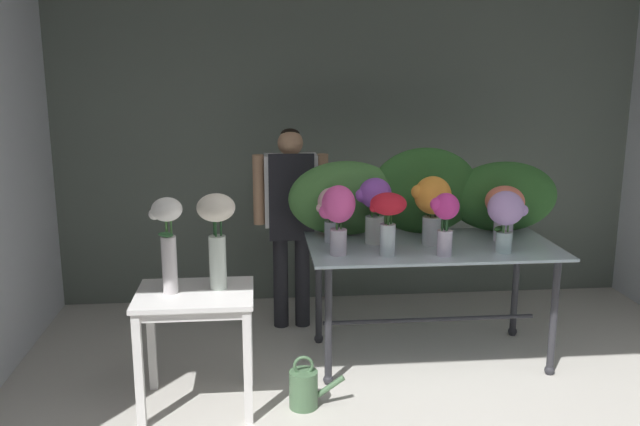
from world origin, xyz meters
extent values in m
plane|color=beige|center=(0.00, 1.63, 0.00)|extent=(7.17, 7.17, 0.00)
cube|color=slate|center=(0.00, 3.26, 1.48)|extent=(5.22, 0.12, 2.95)
cube|color=#AAC0CC|center=(0.40, 1.82, 0.85)|extent=(1.74, 0.90, 0.02)
cylinder|color=#2D2D33|center=(-0.37, 1.47, 0.42)|extent=(0.05, 0.05, 0.84)
sphere|color=#2D2D33|center=(-0.37, 1.47, 0.03)|extent=(0.07, 0.07, 0.07)
cylinder|color=#2D2D33|center=(1.17, 1.47, 0.42)|extent=(0.05, 0.05, 0.84)
sphere|color=#2D2D33|center=(1.17, 1.47, 0.03)|extent=(0.07, 0.07, 0.07)
cylinder|color=#2D2D33|center=(-0.37, 2.17, 0.42)|extent=(0.05, 0.05, 0.84)
sphere|color=#2D2D33|center=(-0.37, 2.17, 0.03)|extent=(0.07, 0.07, 0.07)
cylinder|color=#2D2D33|center=(1.17, 2.17, 0.42)|extent=(0.05, 0.05, 0.84)
sphere|color=#2D2D33|center=(1.17, 2.17, 0.03)|extent=(0.07, 0.07, 0.07)
cylinder|color=#2D2D33|center=(0.40, 1.82, 0.29)|extent=(1.54, 0.03, 0.03)
cube|color=white|center=(-1.21, 1.27, 0.73)|extent=(0.71, 0.57, 0.03)
cube|color=white|center=(-1.21, 1.27, 0.69)|extent=(0.65, 0.51, 0.06)
cube|color=white|center=(-1.53, 1.02, 0.36)|extent=(0.05, 0.05, 0.72)
cube|color=white|center=(-0.90, 1.02, 0.36)|extent=(0.05, 0.05, 0.72)
cube|color=white|center=(-1.53, 1.52, 0.36)|extent=(0.05, 0.05, 0.72)
cube|color=white|center=(-0.90, 1.52, 0.36)|extent=(0.05, 0.05, 0.72)
cylinder|color=#232328|center=(-0.65, 2.54, 0.43)|extent=(0.12, 0.12, 0.85)
cylinder|color=#232328|center=(-0.47, 2.54, 0.43)|extent=(0.12, 0.12, 0.85)
cube|color=silver|center=(-0.56, 2.54, 1.13)|extent=(0.41, 0.22, 0.56)
cube|color=black|center=(-0.56, 2.42, 1.09)|extent=(0.35, 0.02, 0.68)
cylinder|color=tan|center=(-0.81, 2.54, 1.14)|extent=(0.09, 0.09, 0.55)
cylinder|color=tan|center=(-0.31, 2.54, 1.14)|extent=(0.09, 0.09, 0.55)
sphere|color=tan|center=(-0.56, 2.54, 1.50)|extent=(0.20, 0.20, 0.20)
ellipsoid|color=black|center=(-0.56, 2.56, 1.57)|extent=(0.15, 0.15, 0.09)
ellipsoid|color=#477F3D|center=(-0.18, 2.15, 1.13)|extent=(0.84, 0.27, 0.56)
ellipsoid|color=#2D6028|center=(0.42, 2.15, 1.18)|extent=(0.82, 0.21, 0.65)
ellipsoid|color=#2D6028|center=(1.02, 2.15, 1.12)|extent=(0.83, 0.29, 0.53)
cylinder|color=silver|center=(0.83, 1.58, 0.93)|extent=(0.11, 0.11, 0.14)
cylinder|color=#9EBCB2|center=(0.83, 1.58, 0.89)|extent=(0.10, 0.10, 0.06)
cylinder|color=#477F3D|center=(0.85, 1.58, 0.98)|extent=(0.01, 0.01, 0.23)
cylinder|color=#477F3D|center=(0.82, 1.61, 0.98)|extent=(0.01, 0.01, 0.23)
cylinder|color=#477F3D|center=(0.82, 1.56, 0.98)|extent=(0.01, 0.01, 0.23)
ellipsoid|color=#B28ED1|center=(0.83, 1.58, 1.16)|extent=(0.24, 0.24, 0.23)
sphere|color=#B28ED1|center=(0.76, 1.58, 1.12)|extent=(0.06, 0.06, 0.06)
sphere|color=#B28ED1|center=(0.94, 1.57, 1.15)|extent=(0.08, 0.08, 0.08)
ellipsoid|color=#2D6028|center=(0.79, 1.60, 1.02)|extent=(0.10, 0.10, 0.03)
cylinder|color=silver|center=(0.40, 1.83, 0.96)|extent=(0.13, 0.13, 0.20)
cylinder|color=#9EBCB2|center=(0.40, 1.83, 0.90)|extent=(0.12, 0.12, 0.08)
cylinder|color=#2D6028|center=(0.42, 1.84, 1.00)|extent=(0.01, 0.01, 0.26)
cylinder|color=#2D6028|center=(0.37, 1.86, 1.00)|extent=(0.01, 0.01, 0.26)
cylinder|color=#2D6028|center=(0.38, 1.81, 1.00)|extent=(0.01, 0.01, 0.26)
ellipsoid|color=orange|center=(0.40, 1.83, 1.21)|extent=(0.26, 0.26, 0.27)
sphere|color=orange|center=(0.29, 1.82, 1.24)|extent=(0.10, 0.10, 0.10)
cylinder|color=silver|center=(-0.29, 1.64, 0.94)|extent=(0.11, 0.11, 0.17)
cylinder|color=#9EBCB2|center=(-0.29, 1.64, 0.89)|extent=(0.10, 0.10, 0.07)
cylinder|color=#387033|center=(-0.27, 1.64, 1.00)|extent=(0.01, 0.01, 0.26)
cylinder|color=#387033|center=(-0.30, 1.66, 1.00)|extent=(0.01, 0.01, 0.26)
cylinder|color=#387033|center=(-0.30, 1.62, 1.00)|extent=(0.01, 0.01, 0.26)
ellipsoid|color=#E54C9E|center=(-0.29, 1.64, 1.20)|extent=(0.22, 0.22, 0.25)
sphere|color=#E54C9E|center=(-0.37, 1.64, 1.15)|extent=(0.10, 0.10, 0.10)
cylinder|color=silver|center=(0.41, 1.54, 0.94)|extent=(0.10, 0.10, 0.17)
cylinder|color=#9EBCB2|center=(0.41, 1.54, 0.89)|extent=(0.09, 0.09, 0.07)
cylinder|color=#28562D|center=(0.42, 1.54, 1.00)|extent=(0.01, 0.01, 0.27)
cylinder|color=#28562D|center=(0.41, 1.56, 1.00)|extent=(0.01, 0.01, 0.27)
cylinder|color=#28562D|center=(0.39, 1.54, 1.00)|extent=(0.01, 0.01, 0.27)
cylinder|color=#28562D|center=(0.41, 1.52, 1.00)|extent=(0.01, 0.01, 0.27)
ellipsoid|color=#D1338E|center=(0.41, 1.54, 1.19)|extent=(0.17, 0.17, 0.18)
sphere|color=#D1338E|center=(0.34, 1.53, 1.21)|extent=(0.09, 0.09, 0.09)
cylinder|color=silver|center=(0.94, 1.89, 0.94)|extent=(0.14, 0.14, 0.16)
cylinder|color=#9EBCB2|center=(0.94, 1.89, 0.89)|extent=(0.13, 0.13, 0.07)
cylinder|color=#2D6028|center=(0.97, 1.89, 0.97)|extent=(0.01, 0.01, 0.21)
cylinder|color=#2D6028|center=(0.93, 1.92, 0.97)|extent=(0.01, 0.01, 0.21)
cylinder|color=#2D6028|center=(0.92, 1.85, 0.97)|extent=(0.01, 0.01, 0.21)
ellipsoid|color=#EF7A60|center=(0.94, 1.89, 1.15)|extent=(0.28, 0.28, 0.22)
sphere|color=#EF7A60|center=(1.02, 1.86, 1.13)|extent=(0.07, 0.07, 0.07)
ellipsoid|color=#28562D|center=(0.96, 1.86, 1.04)|extent=(0.11, 0.06, 0.03)
cylinder|color=silver|center=(0.00, 1.90, 0.95)|extent=(0.13, 0.13, 0.20)
cylinder|color=#9EBCB2|center=(0.00, 1.90, 0.90)|extent=(0.12, 0.12, 0.08)
cylinder|color=#2D6028|center=(0.03, 1.90, 1.01)|extent=(0.01, 0.01, 0.29)
cylinder|color=#2D6028|center=(-0.02, 1.92, 1.01)|extent=(0.01, 0.01, 0.29)
cylinder|color=#2D6028|center=(-0.02, 1.87, 1.01)|extent=(0.01, 0.01, 0.29)
ellipsoid|color=purple|center=(0.00, 1.90, 1.22)|extent=(0.23, 0.23, 0.22)
sphere|color=purple|center=(-0.09, 1.89, 1.21)|extent=(0.10, 0.10, 0.10)
sphere|color=purple|center=(0.07, 1.91, 1.19)|extent=(0.07, 0.07, 0.07)
cylinder|color=silver|center=(-0.30, 1.96, 0.93)|extent=(0.10, 0.10, 0.15)
cylinder|color=#9EBCB2|center=(-0.30, 1.96, 0.89)|extent=(0.09, 0.09, 0.06)
cylinder|color=#28562D|center=(-0.28, 1.96, 0.98)|extent=(0.01, 0.01, 0.22)
cylinder|color=#28562D|center=(-0.30, 1.98, 0.98)|extent=(0.01, 0.01, 0.22)
cylinder|color=#28562D|center=(-0.31, 1.96, 0.98)|extent=(0.01, 0.01, 0.22)
cylinder|color=#28562D|center=(-0.29, 1.94, 0.98)|extent=(0.01, 0.01, 0.22)
ellipsoid|color=#EFB2BC|center=(-0.30, 1.96, 1.15)|extent=(0.20, 0.20, 0.21)
sphere|color=#EFB2BC|center=(-0.38, 1.93, 1.11)|extent=(0.07, 0.07, 0.07)
ellipsoid|color=#387033|center=(-0.30, 1.97, 1.03)|extent=(0.08, 0.11, 0.03)
cylinder|color=silver|center=(0.03, 1.59, 0.96)|extent=(0.10, 0.10, 0.21)
cylinder|color=#9EBCB2|center=(0.03, 1.59, 0.90)|extent=(0.10, 0.10, 0.09)
cylinder|color=#2D6028|center=(0.05, 1.58, 1.02)|extent=(0.01, 0.01, 0.30)
cylinder|color=#2D6028|center=(0.03, 1.61, 1.02)|extent=(0.01, 0.01, 0.30)
cylinder|color=#2D6028|center=(0.02, 1.59, 1.02)|extent=(0.01, 0.01, 0.30)
cylinder|color=#2D6028|center=(0.03, 1.57, 1.02)|extent=(0.01, 0.01, 0.30)
ellipsoid|color=red|center=(0.03, 1.59, 1.21)|extent=(0.24, 0.24, 0.15)
sphere|color=red|center=(-0.07, 1.57, 1.18)|extent=(0.06, 0.06, 0.06)
cylinder|color=silver|center=(-1.36, 1.27, 0.93)|extent=(0.09, 0.09, 0.35)
cylinder|color=#9EBCB2|center=(-1.36, 1.27, 0.83)|extent=(0.08, 0.08, 0.15)
cylinder|color=#477F3D|center=(-1.34, 1.28, 0.99)|extent=(0.01, 0.01, 0.47)
cylinder|color=#477F3D|center=(-1.36, 1.29, 0.99)|extent=(0.01, 0.01, 0.47)
cylinder|color=#477F3D|center=(-1.36, 1.25, 0.99)|extent=(0.01, 0.01, 0.47)
ellipsoid|color=white|center=(-1.36, 1.27, 1.27)|extent=(0.18, 0.18, 0.14)
sphere|color=white|center=(-1.43, 1.27, 1.24)|extent=(0.07, 0.07, 0.07)
ellipsoid|color=#28562D|center=(-1.36, 1.23, 1.12)|extent=(0.11, 0.08, 0.03)
cylinder|color=silver|center=(-1.07, 1.33, 0.92)|extent=(0.11, 0.11, 0.33)
cylinder|color=#9EBCB2|center=(-1.07, 1.33, 0.82)|extent=(0.10, 0.10, 0.14)
cylinder|color=#28562D|center=(-1.05, 1.33, 0.98)|extent=(0.01, 0.01, 0.45)
cylinder|color=#28562D|center=(-1.09, 1.35, 0.98)|extent=(0.01, 0.01, 0.45)
cylinder|color=#28562D|center=(-1.08, 1.31, 0.98)|extent=(0.01, 0.01, 0.45)
ellipsoid|color=silver|center=(-1.07, 1.33, 1.26)|extent=(0.23, 0.23, 0.17)
cylinder|color=#4C704C|center=(-0.56, 1.18, 0.12)|extent=(0.18, 0.18, 0.24)
cylinder|color=#4C704C|center=(-0.39, 1.18, 0.13)|extent=(0.18, 0.04, 0.14)
torus|color=#4C704C|center=(-0.56, 1.18, 0.28)|extent=(0.13, 0.02, 0.13)
camera|label=1|loc=(-0.82, -2.72, 2.13)|focal=38.19mm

